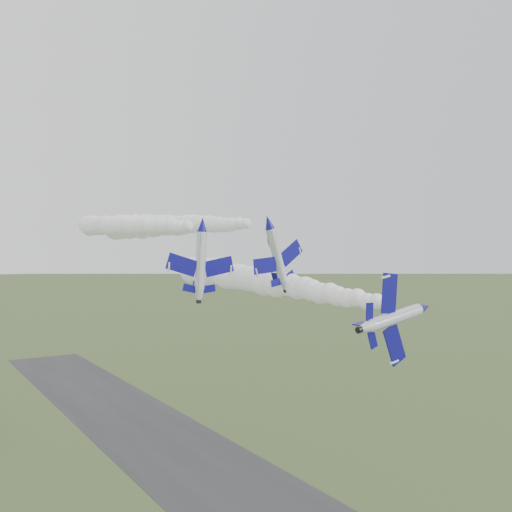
{
  "coord_description": "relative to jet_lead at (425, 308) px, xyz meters",
  "views": [
    {
      "loc": [
        -45.88,
        -57.65,
        38.59
      ],
      "look_at": [
        0.28,
        14.94,
        37.95
      ],
      "focal_mm": 40.0,
      "sensor_mm": 36.0,
      "label": 1
    }
  ],
  "objects": [
    {
      "name": "jet_pair_left",
      "position": [
        -17.97,
        25.21,
        10.92
      ],
      "size": [
        10.42,
        12.5,
        3.1
      ],
      "rotation": [
        0.0,
        0.05,
        -0.06
      ],
      "color": "silver"
    },
    {
      "name": "runway",
      "position": [
        -9.75,
        39.25,
        -31.61
      ],
      "size": [
        24.0,
        260.0,
        0.04
      ],
      "primitive_type": "cube",
      "color": "#2E2E31",
      "rests_on": "ground"
    },
    {
      "name": "smoke_trail_jet_lead",
      "position": [
        -0.69,
        34.3,
        1.62
      ],
      "size": [
        10.49,
        62.9,
        5.81
      ],
      "primitive_type": null,
      "rotation": [
        0.0,
        0.0,
        0.07
      ],
      "color": "white"
    },
    {
      "name": "smoke_trail_jet_pair_right",
      "position": [
        -9.6,
        55.86,
        12.14
      ],
      "size": [
        13.29,
        53.44,
        5.47
      ],
      "primitive_type": null,
      "rotation": [
        0.0,
        0.0,
        0.15
      ],
      "color": "white"
    },
    {
      "name": "jet_pair_right",
      "position": [
        -5.63,
        26.46,
        11.68
      ],
      "size": [
        10.45,
        13.05,
        4.29
      ],
      "rotation": [
        0.0,
        -0.33,
        0.15
      ],
      "color": "silver"
    },
    {
      "name": "jet_lead",
      "position": [
        0.0,
        0.0,
        0.0
      ],
      "size": [
        3.52,
        13.17,
        10.75
      ],
      "rotation": [
        0.0,
        1.42,
        0.07
      ],
      "color": "silver"
    },
    {
      "name": "smoke_trail_jet_pair_left",
      "position": [
        -17.17,
        59.43,
        12.01
      ],
      "size": [
        8.08,
        61.98,
        4.51
      ],
      "primitive_type": null,
      "rotation": [
        0.0,
        0.0,
        -0.06
      ],
      "color": "white"
    }
  ]
}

